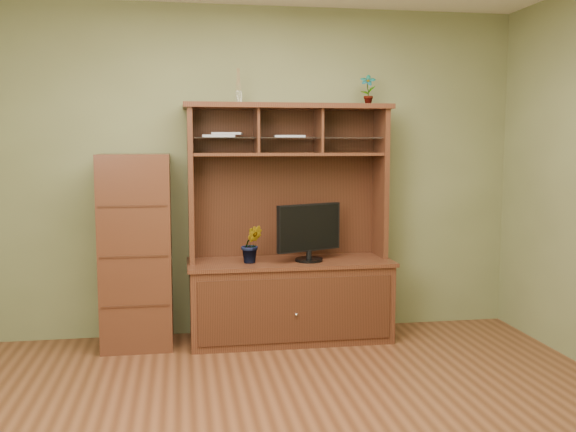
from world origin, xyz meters
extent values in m
cube|color=#5F633A|center=(0.00, 2.01, 1.35)|extent=(4.50, 0.02, 2.70)
cube|color=#5F633A|center=(0.00, -2.01, 1.35)|extent=(4.50, 0.02, 2.70)
cube|color=#3F1E12|center=(0.28, 1.71, 0.31)|extent=(1.60, 0.55, 0.62)
cube|color=black|center=(0.28, 1.42, 0.31)|extent=(1.50, 0.01, 0.50)
sphere|color=silver|center=(0.28, 1.41, 0.28)|extent=(0.02, 0.02, 0.02)
cube|color=#3F1E12|center=(0.28, 1.71, 0.64)|extent=(1.64, 0.59, 0.03)
cube|color=#3F1E12|center=(-0.50, 1.80, 1.27)|extent=(0.04, 0.35, 1.25)
cube|color=#3F1E12|center=(1.06, 1.80, 1.27)|extent=(0.04, 0.35, 1.25)
cube|color=black|center=(0.28, 1.97, 1.27)|extent=(1.52, 0.02, 1.25)
cube|color=#3F1E12|center=(0.28, 1.80, 1.88)|extent=(1.66, 0.40, 0.04)
cube|color=#3F1E12|center=(0.28, 1.80, 1.50)|extent=(1.52, 0.32, 0.02)
cube|color=#3F1E12|center=(0.02, 1.80, 1.69)|extent=(0.02, 0.31, 0.35)
cube|color=#3F1E12|center=(0.53, 1.80, 1.69)|extent=(0.02, 0.31, 0.35)
cube|color=silver|center=(0.28, 1.79, 1.63)|extent=(1.50, 0.27, 0.01)
cylinder|color=black|center=(0.42, 1.65, 0.66)|extent=(0.22, 0.22, 0.02)
cylinder|color=black|center=(0.42, 1.65, 0.71)|extent=(0.04, 0.04, 0.07)
cube|color=black|center=(0.42, 1.65, 0.92)|extent=(0.55, 0.27, 0.38)
imported|color=#2C511B|center=(-0.04, 1.65, 0.80)|extent=(0.17, 0.14, 0.30)
imported|color=#286624|center=(0.94, 1.80, 2.02)|extent=(0.15, 0.13, 0.25)
cylinder|color=silver|center=(-0.12, 1.80, 1.95)|extent=(0.05, 0.05, 0.10)
cylinder|color=olive|center=(-0.12, 1.80, 2.09)|extent=(0.04, 0.04, 0.18)
cube|color=#B0B0B5|center=(-0.28, 1.80, 1.64)|extent=(0.26, 0.20, 0.02)
cube|color=#B0B0B5|center=(-0.21, 1.80, 1.66)|extent=(0.26, 0.21, 0.02)
cube|color=#B0B0B5|center=(0.29, 1.80, 1.64)|extent=(0.26, 0.21, 0.02)
cube|color=#3F1E12|center=(-0.93, 1.74, 0.75)|extent=(0.54, 0.48, 1.51)
cube|color=black|center=(-0.93, 1.49, 0.38)|extent=(0.50, 0.01, 0.02)
cube|color=black|center=(-0.93, 1.49, 0.75)|extent=(0.50, 0.01, 0.01)
cube|color=black|center=(-0.93, 1.49, 1.13)|extent=(0.50, 0.01, 0.02)
camera|label=1|loc=(-0.58, -3.31, 1.58)|focal=40.00mm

